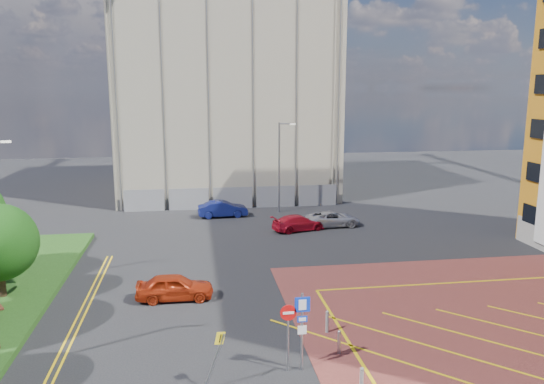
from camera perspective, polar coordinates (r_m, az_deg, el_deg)
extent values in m
plane|color=black|center=(21.19, 2.36, -19.97)|extent=(140.00, 140.00, 0.00)
cylinder|color=#3D2B1C|center=(31.12, -27.07, -8.39)|extent=(0.36, 0.36, 1.80)
cube|color=silver|center=(31.50, -26.71, 4.86)|extent=(0.50, 0.15, 0.12)
cylinder|color=#9EA0A8|center=(46.94, 0.77, 2.61)|extent=(0.16, 0.16, 8.00)
cylinder|color=#9EA0A8|center=(46.62, 1.52, 7.35)|extent=(1.20, 0.10, 0.10)
cube|color=silver|center=(46.73, 2.25, 7.32)|extent=(0.50, 0.15, 0.12)
cylinder|color=#9EA0A8|center=(21.38, 3.24, -14.80)|extent=(0.10, 0.10, 3.20)
cube|color=#0B31C1|center=(20.87, 3.29, -12.00)|extent=(0.60, 0.04, 0.60)
cube|color=white|center=(20.85, 3.31, -12.02)|extent=(0.30, 0.02, 0.42)
cube|color=#0B31C1|center=(21.12, 3.27, -13.49)|extent=(0.40, 0.04, 0.25)
cube|color=white|center=(21.09, 3.29, -13.52)|extent=(0.28, 0.02, 0.14)
cube|color=white|center=(21.31, 3.26, -14.59)|extent=(0.35, 0.04, 0.35)
cylinder|color=#9EA0A8|center=(21.39, 1.73, -15.51)|extent=(0.08, 0.08, 2.70)
cylinder|color=red|center=(20.89, 1.77, -12.85)|extent=(0.64, 0.04, 0.64)
cube|color=white|center=(20.87, 1.78, -12.88)|extent=(0.44, 0.02, 0.10)
cylinder|color=#9EA0A8|center=(20.51, -6.21, -17.62)|extent=(0.82, 0.08, 2.10)
cube|color=yellow|center=(20.07, -5.61, -15.38)|extent=(0.44, 0.44, 0.58)
cylinder|color=black|center=(20.63, 9.60, -19.54)|extent=(0.14, 0.14, 0.90)
cylinder|color=#9EA0A8|center=(23.14, 7.23, -15.87)|extent=(0.14, 0.14, 0.90)
cylinder|color=black|center=(24.88, 5.95, -13.83)|extent=(0.14, 0.14, 0.90)
cube|color=#A59D87|center=(57.92, -5.15, 11.13)|extent=(21.20, 19.20, 22.00)
cube|color=#CD9512|center=(60.37, -3.39, 16.86)|extent=(0.90, 0.90, 34.00)
cube|color=gray|center=(49.04, -3.08, -0.60)|extent=(21.60, 0.06, 2.00)
imported|color=#A8290E|center=(28.70, -10.43, -10.01)|extent=(4.03, 1.67, 1.37)
imported|color=navy|center=(45.91, -5.31, -1.82)|extent=(4.32, 1.71, 1.40)
imported|color=#B20F22|center=(41.46, 2.87, -3.32)|extent=(4.53, 2.80, 1.22)
imported|color=#AFAEB5|center=(42.91, 6.51, -2.88)|extent=(4.54, 2.31, 1.23)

